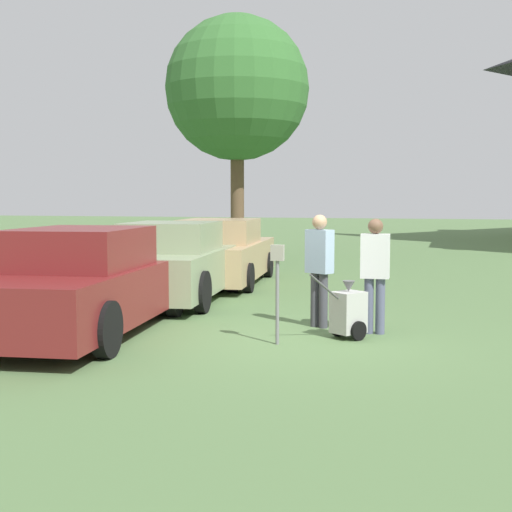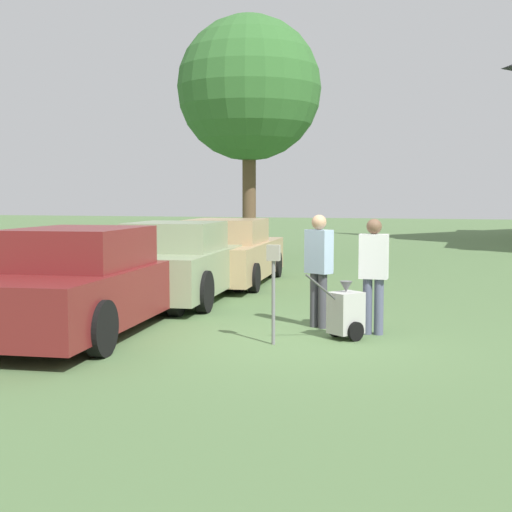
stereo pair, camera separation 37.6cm
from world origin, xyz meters
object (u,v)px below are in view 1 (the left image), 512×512
object	(u,v)px
parked_car_sage	(174,264)
parked_car_tan	(221,254)
parked_car_maroon	(86,285)
person_supervisor	(375,268)
equipment_cart	(348,312)
parking_meter	(277,275)
person_worker	(319,263)

from	to	relation	value
parked_car_sage	parked_car_tan	xyz separation A→B (m)	(0.00, 2.93, -0.03)
parked_car_maroon	parked_car_tan	xyz separation A→B (m)	(-0.00, 6.43, -0.03)
person_supervisor	equipment_cart	world-z (taller)	person_supervisor
parked_car_tan	parking_meter	xyz separation A→B (m)	(2.98, -6.46, 0.26)
equipment_cart	parked_car_tan	bearing A→B (deg)	160.15
parked_car_sage	person_supervisor	bearing A→B (deg)	-36.02
parking_meter	equipment_cart	size ratio (longest dim) A/B	1.40
parked_car_maroon	person_worker	world-z (taller)	person_worker
parked_car_tan	equipment_cart	world-z (taller)	parked_car_tan
parked_car_maroon	parked_car_tan	size ratio (longest dim) A/B	1.06
parked_car_maroon	person_supervisor	bearing A→B (deg)	8.48
parked_car_maroon	person_worker	xyz separation A→B (m)	(3.30, 1.42, 0.28)
parked_car_maroon	person_worker	size ratio (longest dim) A/B	3.01
parking_meter	parked_car_tan	bearing A→B (deg)	114.77
parked_car_maroon	equipment_cart	bearing A→B (deg)	3.07
parked_car_tan	person_worker	bearing A→B (deg)	-63.13
parked_car_sage	parking_meter	bearing A→B (deg)	-56.33
parked_car_tan	parking_meter	size ratio (longest dim) A/B	3.64
equipment_cart	person_worker	bearing A→B (deg)	162.95
parked_car_maroon	person_supervisor	xyz separation A→B (m)	(4.20, 1.12, 0.25)
parking_meter	person_worker	size ratio (longest dim) A/B	0.78
person_worker	person_supervisor	distance (m)	0.95
parked_car_sage	parked_car_tan	size ratio (longest dim) A/B	0.94
parked_car_tan	person_worker	xyz separation A→B (m)	(3.30, -5.01, 0.31)
person_supervisor	equipment_cart	size ratio (longest dim) A/B	1.74
parked_car_maroon	parked_car_sage	size ratio (longest dim) A/B	1.12
parked_car_sage	parked_car_tan	bearing A→B (deg)	83.48
person_worker	parked_car_maroon	bearing A→B (deg)	52.34
parking_meter	person_worker	world-z (taller)	person_worker
parked_car_sage	person_worker	xyz separation A→B (m)	(3.30, -2.08, 0.29)
parked_car_maroon	parked_car_tan	world-z (taller)	parked_car_maroon
person_supervisor	parked_car_tan	bearing A→B (deg)	-52.48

